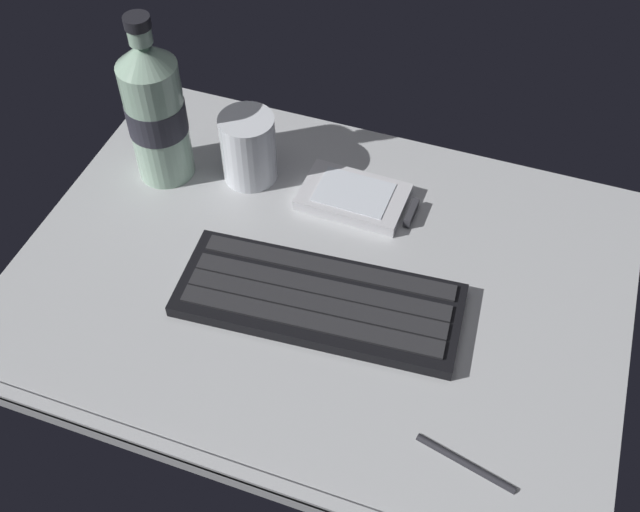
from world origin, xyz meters
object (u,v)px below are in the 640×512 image
(keyboard, at_px, (319,300))
(water_bottle, at_px, (155,111))
(juice_cup, at_px, (249,150))
(handheld_device, at_px, (359,198))
(stylus_pen, at_px, (466,462))

(keyboard, distance_m, water_bottle, 0.28)
(water_bottle, bearing_deg, juice_cup, 14.89)
(handheld_device, bearing_deg, stylus_pen, -55.91)
(handheld_device, distance_m, stylus_pen, 0.33)
(handheld_device, height_order, juice_cup, juice_cup)
(juice_cup, height_order, stylus_pen, juice_cup)
(juice_cup, bearing_deg, keyboard, -47.57)
(juice_cup, bearing_deg, stylus_pen, -40.65)
(keyboard, xyz_separation_m, stylus_pen, (0.18, -0.12, -0.00))
(keyboard, bearing_deg, stylus_pen, -34.00)
(keyboard, distance_m, handheld_device, 0.15)
(juice_cup, relative_size, stylus_pen, 0.89)
(juice_cup, height_order, water_bottle, water_bottle)
(keyboard, bearing_deg, water_bottle, 151.71)
(keyboard, height_order, water_bottle, water_bottle)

